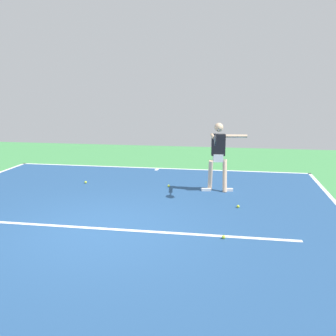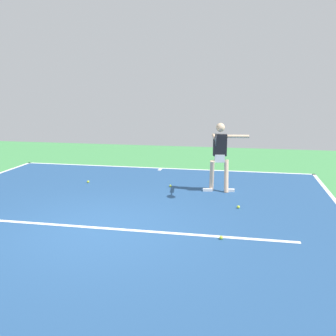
% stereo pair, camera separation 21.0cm
% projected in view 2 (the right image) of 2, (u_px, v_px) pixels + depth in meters
% --- Properties ---
extents(ground_plane, '(21.28, 21.28, 0.00)m').
position_uv_depth(ground_plane, '(99.00, 229.00, 7.16)').
color(ground_plane, '#428E4C').
extents(court_surface, '(9.76, 11.47, 0.00)m').
position_uv_depth(court_surface, '(99.00, 229.00, 7.15)').
color(court_surface, navy).
rests_on(court_surface, ground_plane).
extents(court_line_baseline_near, '(9.76, 0.10, 0.01)m').
position_uv_depth(court_line_baseline_near, '(161.00, 168.00, 12.61)').
color(court_line_baseline_near, white).
rests_on(court_line_baseline_near, ground_plane).
extents(court_line_service, '(7.32, 0.10, 0.01)m').
position_uv_depth(court_line_service, '(100.00, 228.00, 7.21)').
color(court_line_service, white).
rests_on(court_line_service, ground_plane).
extents(court_line_centre_mark, '(0.10, 0.30, 0.01)m').
position_uv_depth(court_line_centre_mark, '(160.00, 169.00, 12.42)').
color(court_line_centre_mark, white).
rests_on(court_line_centre_mark, ground_plane).
extents(tennis_player, '(1.12, 1.25, 1.78)m').
position_uv_depth(tennis_player, '(220.00, 153.00, 9.54)').
color(tennis_player, beige).
rests_on(tennis_player, ground_plane).
extents(tennis_ball_centre_court, '(0.07, 0.07, 0.07)m').
position_uv_depth(tennis_ball_centre_court, '(88.00, 182.00, 10.66)').
color(tennis_ball_centre_court, '#CCE033').
rests_on(tennis_ball_centre_court, ground_plane).
extents(tennis_ball_by_baseline, '(0.07, 0.07, 0.07)m').
position_uv_depth(tennis_ball_by_baseline, '(170.00, 186.00, 10.20)').
color(tennis_ball_by_baseline, '#C6E53D').
rests_on(tennis_ball_by_baseline, ground_plane).
extents(tennis_ball_near_service_line, '(0.07, 0.07, 0.07)m').
position_uv_depth(tennis_ball_near_service_line, '(221.00, 238.00, 6.67)').
color(tennis_ball_near_service_line, '#C6E53D').
rests_on(tennis_ball_near_service_line, ground_plane).
extents(tennis_ball_near_player, '(0.07, 0.07, 0.07)m').
position_uv_depth(tennis_ball_near_player, '(238.00, 207.00, 8.39)').
color(tennis_ball_near_player, '#CCE033').
rests_on(tennis_ball_near_player, ground_plane).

